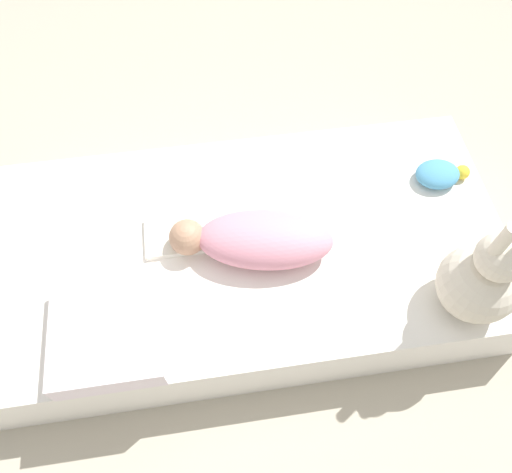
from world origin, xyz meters
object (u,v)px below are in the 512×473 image
(bunny_plush, at_px, (482,279))
(pillow, at_px, (108,330))
(swaddled_baby, at_px, (256,239))
(turtle_plush, at_px, (440,174))

(bunny_plush, bearing_deg, pillow, 177.81)
(swaddled_baby, xyz_separation_m, turtle_plush, (0.62, 0.17, -0.03))
(bunny_plush, height_order, turtle_plush, bunny_plush)
(bunny_plush, bearing_deg, turtle_plush, 80.99)
(pillow, height_order, bunny_plush, bunny_plush)
(pillow, xyz_separation_m, bunny_plush, (0.98, -0.04, 0.09))
(pillow, relative_size, bunny_plush, 0.78)
(swaddled_baby, relative_size, pillow, 1.57)
(swaddled_baby, height_order, turtle_plush, swaddled_baby)
(swaddled_baby, xyz_separation_m, pillow, (-0.43, -0.21, -0.02))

